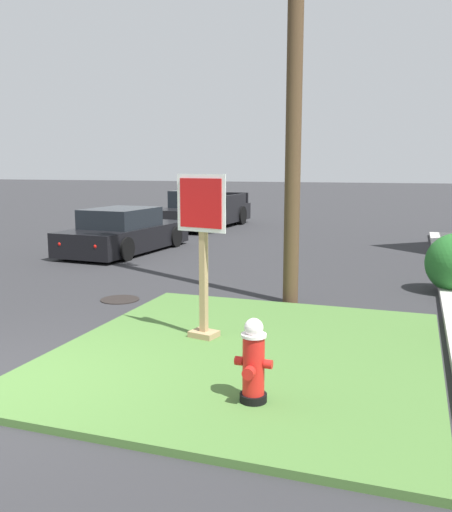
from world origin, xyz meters
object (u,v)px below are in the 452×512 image
at_px(fire_hydrant, 253,363).
at_px(stop_sign, 203,258).
at_px(parked_sedan_black, 124,233).
at_px(manhole_cover, 120,300).
at_px(pickup_truck_black, 204,212).

distance_m(fire_hydrant, stop_sign, 2.29).
bearing_deg(parked_sedan_black, fire_hydrant, -53.94).
relative_size(manhole_cover, pickup_truck_black, 0.13).
xyz_separation_m(manhole_cover, pickup_truck_black, (-2.94, 11.72, 0.61)).
bearing_deg(pickup_truck_black, parked_sedan_black, -88.46).
relative_size(stop_sign, pickup_truck_black, 0.42).
relative_size(fire_hydrant, stop_sign, 0.38).
distance_m(manhole_cover, parked_sedan_black, 5.82).
height_order(manhole_cover, parked_sedan_black, parked_sedan_black).
bearing_deg(fire_hydrant, stop_sign, 124.55).
bearing_deg(manhole_cover, fire_hydrant, -45.18).
xyz_separation_m(stop_sign, manhole_cover, (-2.33, 1.79, -1.17)).
bearing_deg(manhole_cover, pickup_truck_black, 104.06).
xyz_separation_m(fire_hydrant, parked_sedan_black, (-6.32, 8.68, 0.06)).
relative_size(fire_hydrant, pickup_truck_black, 0.16).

